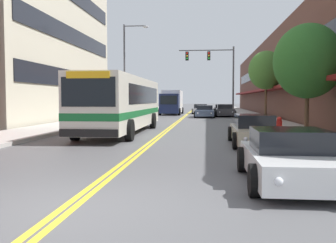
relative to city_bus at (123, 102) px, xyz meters
name	(u,v)px	position (x,y,z in m)	size (l,w,h in m)	color
ground_plane	(186,116)	(2.32, 22.64, -1.73)	(240.00, 240.00, 0.00)	#565659
sidewalk_left	(125,115)	(-4.89, 22.64, -1.65)	(3.43, 106.00, 0.17)	#B2ADA5
sidewalk_right	(249,115)	(9.54, 22.64, -1.65)	(3.43, 106.00, 0.17)	#B2ADA5
centre_line	(186,116)	(2.32, 22.64, -1.73)	(0.34, 106.00, 0.01)	yellow
storefront_row_right	(303,77)	(15.48, 22.64, 2.67)	(9.10, 68.00, 8.81)	brown
city_bus	(123,102)	(0.00, 0.00, 0.00)	(2.83, 12.21, 3.06)	silver
car_beige_parked_left_mid	(138,112)	(-2.00, 15.69, -1.08)	(2.04, 4.73, 1.38)	#BCAD89
car_white_parked_right_foreground	(290,158)	(6.60, -12.18, -1.17)	(2.12, 4.22, 1.22)	white
car_charcoal_parked_right_mid	(221,109)	(6.70, 29.21, -1.15)	(2.11, 4.40, 1.22)	#232328
car_dark_grey_parked_right_far	(225,111)	(6.76, 20.76, -1.10)	(2.18, 4.53, 1.35)	#38383D
car_champagne_parked_right_end	(254,131)	(6.70, -4.96, -1.15)	(1.98, 4.84, 1.26)	beige
car_silver_moving_lead	(201,109)	(3.96, 28.17, -1.15)	(2.19, 4.24, 1.26)	#B7B7BC
car_slate_blue_moving_second	(205,112)	(4.53, 18.77, -1.14)	(2.16, 4.84, 1.26)	#475675
box_truck	(172,102)	(0.40, 25.76, -0.19)	(2.59, 7.66, 3.00)	#19234C
traffic_signal_mast	(216,67)	(5.67, 19.40, 3.53)	(5.85, 0.38, 7.44)	#47474C
street_lamp_left_far	(128,64)	(-2.67, 13.95, 3.48)	(2.41, 0.28, 8.86)	#47474C
street_tree_right_mid	(308,61)	(9.90, -0.71, 2.12)	(3.51, 3.51, 5.62)	brown
street_tree_right_far	(266,70)	(9.85, 12.51, 2.67)	(3.03, 3.03, 5.92)	brown
fire_hydrant	(279,126)	(8.27, -2.02, -1.13)	(0.36, 0.28, 0.88)	red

